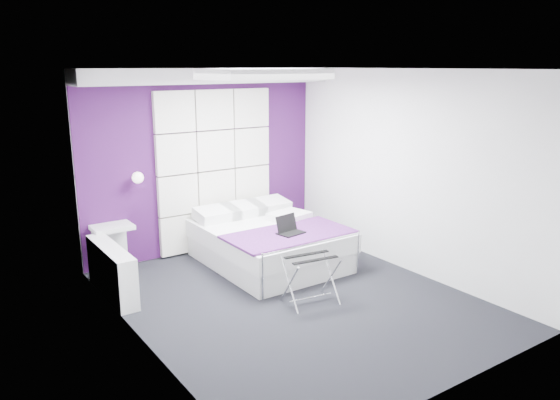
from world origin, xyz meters
name	(u,v)px	position (x,y,z in m)	size (l,w,h in m)	color
floor	(294,299)	(0.00, 0.00, 0.00)	(4.40, 4.40, 0.00)	black
ceiling	(295,69)	(0.00, 0.00, 2.60)	(4.40, 4.40, 0.00)	white
wall_back	(204,162)	(0.00, 2.20, 1.30)	(3.60, 3.60, 0.00)	white
wall_left	(137,215)	(-1.80, 0.00, 1.30)	(4.40, 4.40, 0.00)	white
wall_right	(408,172)	(1.80, 0.00, 1.30)	(4.40, 4.40, 0.00)	white
accent_wall	(204,162)	(0.00, 2.19, 1.30)	(3.58, 0.02, 2.58)	#3A0F44
soffit	(210,76)	(0.00, 1.95, 2.50)	(3.58, 0.50, 0.20)	silver
headboard	(216,170)	(0.15, 2.14, 1.17)	(1.80, 0.08, 2.30)	silver
skylight	(264,73)	(0.00, 0.60, 2.55)	(1.36, 0.86, 0.12)	white
wall_lamp	(137,177)	(-1.05, 2.06, 1.22)	(0.15, 0.15, 0.15)	white
radiator	(112,271)	(-1.69, 1.30, 0.30)	(0.22, 1.20, 0.60)	silver
bed	(269,243)	(0.41, 1.16, 0.29)	(1.63, 1.96, 0.69)	silver
nightstand	(112,227)	(-1.44, 2.02, 0.62)	(0.50, 0.39, 0.06)	silver
luggage_rack	(311,280)	(0.10, -0.18, 0.28)	(0.56, 0.41, 0.55)	silver
laptop	(289,229)	(0.42, 0.69, 0.61)	(0.33, 0.23, 0.24)	black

